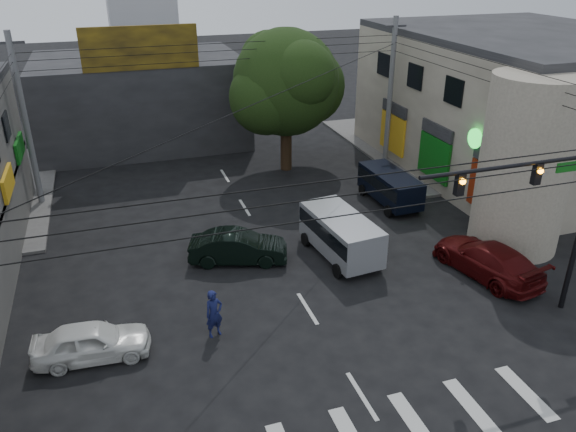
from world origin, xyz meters
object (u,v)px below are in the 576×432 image
street_tree (286,83)px  silver_minivan (341,237)px  utility_pole_far_right (390,93)px  dark_sedan (238,247)px  utility_pole_far_left (26,123)px  traffic_officer (214,314)px  white_compact (92,341)px  maroon_sedan (487,259)px  navy_van (390,188)px  traffic_gantry (551,200)px

street_tree → silver_minivan: 12.45m
utility_pole_far_right → silver_minivan: utility_pole_far_right is taller
street_tree → dark_sedan: size_ratio=1.90×
utility_pole_far_left → utility_pole_far_right: (21.00, 0.00, 0.00)m
silver_minivan → traffic_officer: 7.67m
utility_pole_far_right → white_compact: 23.76m
dark_sedan → utility_pole_far_left: bearing=59.9°
utility_pole_far_left → dark_sedan: (8.83, -9.54, -3.89)m
street_tree → maroon_sedan: 16.24m
maroon_sedan → utility_pole_far_right: bearing=-110.7°
street_tree → navy_van: bearing=-61.8°
traffic_gantry → utility_pole_far_right: 17.21m
white_compact → maroon_sedan: size_ratio=0.73×
white_compact → maroon_sedan: maroon_sedan is taller
street_tree → traffic_gantry: bearing=-78.0°
white_compact → utility_pole_far_left: bearing=13.8°
utility_pole_far_right → traffic_officer: bearing=-134.5°
utility_pole_far_left → navy_van: size_ratio=2.05×
traffic_gantry → navy_van: (-0.11, 11.08, -3.94)m
traffic_officer → traffic_gantry: bearing=-30.4°
white_compact → utility_pole_far_right: bearing=-48.2°
utility_pole_far_left → utility_pole_far_right: same height
navy_van → street_tree: bearing=26.7°
utility_pole_far_left → utility_pole_far_right: bearing=0.0°
utility_pole_far_right → dark_sedan: (-12.17, -9.54, -3.89)m
dark_sedan → silver_minivan: size_ratio=0.95×
utility_pole_far_right → silver_minivan: (-7.68, -10.55, -3.60)m
traffic_gantry → utility_pole_far_left: (-18.32, 17.00, -0.23)m
utility_pole_far_left → white_compact: utility_pole_far_left is taller
utility_pole_far_left → silver_minivan: bearing=-38.4°
dark_sedan → traffic_officer: size_ratio=2.47×
silver_minivan → traffic_officer: size_ratio=2.60×
maroon_sedan → navy_van: bearing=-98.0°
maroon_sedan → silver_minivan: bearing=-43.8°
dark_sedan → maroon_sedan: size_ratio=0.84×
traffic_gantry → dark_sedan: (-9.50, 7.46, -4.12)m
street_tree → maroon_sedan: bearing=-74.5°
utility_pole_far_left → maroon_sedan: (18.66, -13.97, -3.85)m
utility_pole_far_left → white_compact: 15.16m
dark_sedan → navy_van: 10.06m
maroon_sedan → traffic_officer: 11.93m
traffic_gantry → maroon_sedan: (0.34, 3.03, -4.08)m
street_tree → dark_sedan: (-5.67, -10.54, -4.76)m
traffic_gantry → dark_sedan: 12.76m
traffic_gantry → navy_van: bearing=90.6°
silver_minivan → traffic_officer: silver_minivan is taller
dark_sedan → maroon_sedan: maroon_sedan is taller
street_tree → navy_van: (3.71, -6.92, -4.58)m
utility_pole_far_right → maroon_sedan: utility_pole_far_right is taller
white_compact → traffic_officer: (4.21, -0.08, 0.26)m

